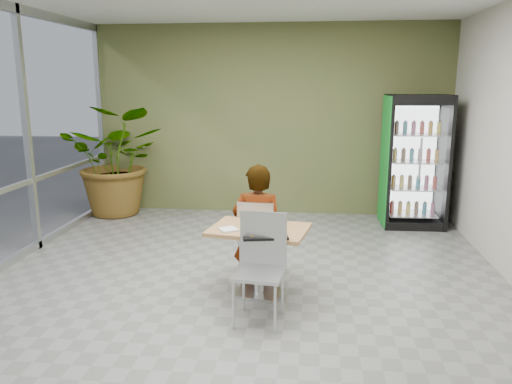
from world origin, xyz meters
TOP-DOWN VIEW (x-y plane):
  - ground at (0.00, 0.00)m, footprint 7.00×7.00m
  - room_envelope at (0.00, 0.00)m, footprint 6.00×7.00m
  - dining_table at (0.20, -0.02)m, footprint 1.11×0.87m
  - chair_far at (0.12, 0.44)m, footprint 0.44×0.44m
  - chair_near at (0.27, -0.53)m, footprint 0.50×0.51m
  - seated_woman at (0.13, 0.48)m, footprint 0.63×0.43m
  - pizza_plate at (0.14, -0.02)m, footprint 0.30×0.25m
  - soda_cup at (0.40, -0.04)m, footprint 0.09×0.09m
  - napkin_stack at (-0.10, -0.16)m, footprint 0.23×0.23m
  - cafeteria_tray at (0.28, -0.30)m, footprint 0.50×0.40m
  - beverage_fridge at (2.32, 2.92)m, footprint 0.96×0.75m
  - potted_plant at (-2.55, 3.08)m, footprint 1.76×1.55m

SIDE VIEW (x-z plane):
  - ground at x=0.00m, z-range 0.00..0.00m
  - seated_woman at x=0.13m, z-range -0.30..1.34m
  - dining_table at x=0.20m, z-range 0.16..0.91m
  - chair_far at x=0.12m, z-range 0.08..1.01m
  - chair_near at x=0.27m, z-range 0.09..1.12m
  - napkin_stack at x=-0.10m, z-range 0.75..0.77m
  - cafeteria_tray at x=0.28m, z-range 0.75..0.78m
  - pizza_plate at x=0.14m, z-range 0.75..0.78m
  - soda_cup at x=0.40m, z-range 0.75..0.90m
  - potted_plant at x=-2.55m, z-range 0.00..1.87m
  - beverage_fridge at x=2.32m, z-range 0.00..2.06m
  - room_envelope at x=0.00m, z-range 0.00..3.20m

